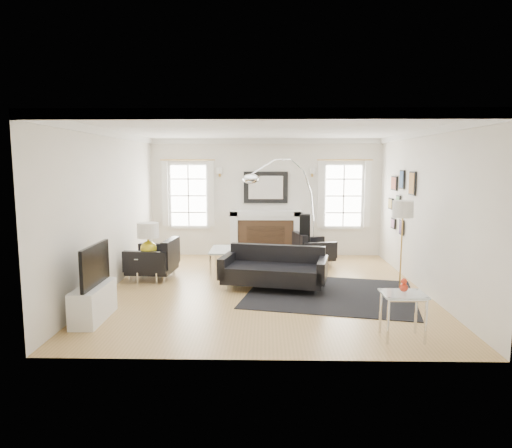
{
  "coord_description": "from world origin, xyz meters",
  "views": [
    {
      "loc": [
        0.0,
        -7.93,
        2.22
      ],
      "look_at": [
        -0.18,
        0.3,
        1.12
      ],
      "focal_mm": 32.0,
      "sensor_mm": 36.0,
      "label": 1
    }
  ],
  "objects_px": {
    "coffee_table": "(235,251)",
    "sofa": "(274,270)",
    "gourd_lamp": "(148,237)",
    "arc_floor_lamp": "(284,206)",
    "armchair_left": "(155,260)",
    "armchair_right": "(312,250)",
    "fireplace": "(266,234)"
  },
  "relations": [
    {
      "from": "sofa",
      "to": "coffee_table",
      "type": "bearing_deg",
      "value": 120.44
    },
    {
      "from": "gourd_lamp",
      "to": "arc_floor_lamp",
      "type": "bearing_deg",
      "value": 29.17
    },
    {
      "from": "armchair_right",
      "to": "arc_floor_lamp",
      "type": "bearing_deg",
      "value": -169.07
    },
    {
      "from": "armchair_right",
      "to": "arc_floor_lamp",
      "type": "distance_m",
      "value": 1.17
    },
    {
      "from": "armchair_right",
      "to": "coffee_table",
      "type": "distance_m",
      "value": 1.77
    },
    {
      "from": "sofa",
      "to": "armchair_right",
      "type": "distance_m",
      "value": 2.16
    },
    {
      "from": "arc_floor_lamp",
      "to": "fireplace",
      "type": "bearing_deg",
      "value": 114.11
    },
    {
      "from": "fireplace",
      "to": "gourd_lamp",
      "type": "bearing_deg",
      "value": -133.15
    },
    {
      "from": "sofa",
      "to": "armchair_left",
      "type": "bearing_deg",
      "value": 164.28
    },
    {
      "from": "armchair_left",
      "to": "coffee_table",
      "type": "distance_m",
      "value": 1.66
    },
    {
      "from": "coffee_table",
      "to": "armchair_right",
      "type": "bearing_deg",
      "value": 20.62
    },
    {
      "from": "armchair_left",
      "to": "arc_floor_lamp",
      "type": "bearing_deg",
      "value": 25.52
    },
    {
      "from": "coffee_table",
      "to": "fireplace",
      "type": "bearing_deg",
      "value": 65.54
    },
    {
      "from": "sofa",
      "to": "gourd_lamp",
      "type": "bearing_deg",
      "value": 170.26
    },
    {
      "from": "armchair_left",
      "to": "coffee_table",
      "type": "bearing_deg",
      "value": 25.25
    },
    {
      "from": "sofa",
      "to": "arc_floor_lamp",
      "type": "distance_m",
      "value": 2.11
    },
    {
      "from": "sofa",
      "to": "arc_floor_lamp",
      "type": "bearing_deg",
      "value": 82.59
    },
    {
      "from": "fireplace",
      "to": "sofa",
      "type": "height_order",
      "value": "fireplace"
    },
    {
      "from": "arc_floor_lamp",
      "to": "gourd_lamp",
      "type": "bearing_deg",
      "value": -150.83
    },
    {
      "from": "armchair_left",
      "to": "armchair_right",
      "type": "distance_m",
      "value": 3.42
    },
    {
      "from": "fireplace",
      "to": "armchair_right",
      "type": "bearing_deg",
      "value": -37.25
    },
    {
      "from": "armchair_left",
      "to": "fireplace",
      "type": "bearing_deg",
      "value": 44.6
    },
    {
      "from": "armchair_left",
      "to": "arc_floor_lamp",
      "type": "relative_size",
      "value": 0.42
    },
    {
      "from": "fireplace",
      "to": "armchair_right",
      "type": "distance_m",
      "value": 1.3
    },
    {
      "from": "sofa",
      "to": "armchair_left",
      "type": "xyz_separation_m",
      "value": [
        -2.29,
        0.65,
        0.03
      ]
    },
    {
      "from": "sofa",
      "to": "gourd_lamp",
      "type": "height_order",
      "value": "gourd_lamp"
    },
    {
      "from": "gourd_lamp",
      "to": "armchair_left",
      "type": "bearing_deg",
      "value": 75.04
    },
    {
      "from": "coffee_table",
      "to": "arc_floor_lamp",
      "type": "relative_size",
      "value": 0.42
    },
    {
      "from": "armchair_left",
      "to": "armchair_right",
      "type": "bearing_deg",
      "value": 22.86
    },
    {
      "from": "armchair_left",
      "to": "arc_floor_lamp",
      "type": "distance_m",
      "value": 2.97
    },
    {
      "from": "coffee_table",
      "to": "sofa",
      "type": "bearing_deg",
      "value": -59.56
    },
    {
      "from": "fireplace",
      "to": "coffee_table",
      "type": "relative_size",
      "value": 1.69
    }
  ]
}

